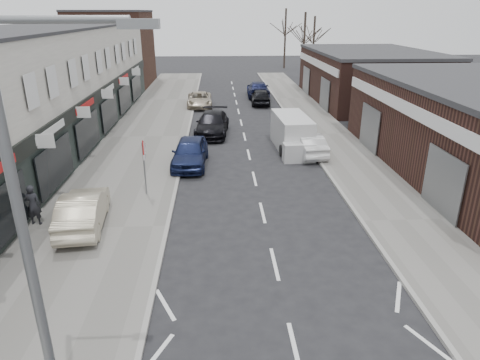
{
  "coord_description": "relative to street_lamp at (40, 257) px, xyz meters",
  "views": [
    {
      "loc": [
        -1.87,
        -6.43,
        8.01
      ],
      "look_at": [
        -1.12,
        7.27,
        2.6
      ],
      "focal_mm": 32.0,
      "sensor_mm": 36.0,
      "label": 1
    }
  ],
  "objects": [
    {
      "name": "pavement_left",
      "position": [
        -2.22,
        22.8,
        -4.56
      ],
      "size": [
        5.5,
        64.0,
        0.12
      ],
      "primitive_type": "cube",
      "color": "slate",
      "rests_on": "ground"
    },
    {
      "name": "pavement_right",
      "position": [
        10.28,
        22.8,
        -4.56
      ],
      "size": [
        3.5,
        64.0,
        0.12
      ],
      "primitive_type": "cube",
      "color": "slate",
      "rests_on": "ground"
    },
    {
      "name": "shop_terrace_left",
      "position": [
        -8.97,
        20.3,
        -1.07
      ],
      "size": [
        8.0,
        41.0,
        7.1
      ],
      "primitive_type": "cube",
      "color": "silver",
      "rests_on": "ground"
    },
    {
      "name": "brick_block_far",
      "position": [
        -8.97,
        45.8,
        -0.62
      ],
      "size": [
        8.0,
        10.0,
        8.0
      ],
      "primitive_type": "cube",
      "color": "#47281E",
      "rests_on": "ground"
    },
    {
      "name": "right_unit_far",
      "position": [
        17.03,
        34.8,
        -2.37
      ],
      "size": [
        10.0,
        16.0,
        4.5
      ],
      "primitive_type": "cube",
      "color": "#391F19",
      "rests_on": "ground"
    },
    {
      "name": "tree_far_a",
      "position": [
        13.53,
        48.8,
        -4.62
      ],
      "size": [
        3.6,
        3.6,
        8.0
      ],
      "primitive_type": null,
      "color": "#382D26",
      "rests_on": "ground"
    },
    {
      "name": "tree_far_b",
      "position": [
        16.03,
        54.8,
        -4.62
      ],
      "size": [
        3.6,
        3.6,
        7.5
      ],
      "primitive_type": null,
      "color": "#382D26",
      "rests_on": "ground"
    },
    {
      "name": "tree_far_c",
      "position": [
        13.03,
        60.8,
        -4.62
      ],
      "size": [
        3.6,
        3.6,
        8.5
      ],
      "primitive_type": null,
      "color": "#382D26",
      "rests_on": "ground"
    },
    {
      "name": "street_lamp",
      "position": [
        0.0,
        0.0,
        0.0
      ],
      "size": [
        2.23,
        0.22,
        8.0
      ],
      "color": "slate",
      "rests_on": "pavement_left"
    },
    {
      "name": "warning_sign",
      "position": [
        -0.63,
        12.8,
        -2.42
      ],
      "size": [
        0.12,
        0.8,
        2.7
      ],
      "color": "slate",
      "rests_on": "pavement_left"
    },
    {
      "name": "white_van",
      "position": [
        7.29,
        19.8,
        -3.65
      ],
      "size": [
        2.1,
        5.38,
        2.06
      ],
      "rotation": [
        0.0,
        0.0,
        0.05
      ],
      "color": "silver",
      "rests_on": "ground"
    },
    {
      "name": "sedan_on_pavement",
      "position": [
        -2.63,
        9.74,
        -3.79
      ],
      "size": [
        1.96,
        4.43,
        1.42
      ],
      "primitive_type": "imported",
      "rotation": [
        0.0,
        0.0,
        3.25
      ],
      "color": "#B8AE93",
      "rests_on": "pavement_left"
    },
    {
      "name": "pedestrian",
      "position": [
        -4.62,
        10.03,
        -3.66
      ],
      "size": [
        0.64,
        0.44,
        1.67
      ],
      "primitive_type": "imported",
      "rotation": [
        0.0,
        0.0,
        3.07
      ],
      "color": "#212227",
      "rests_on": "pavement_left"
    },
    {
      "name": "parked_car_left_a",
      "position": [
        1.13,
        17.05,
        -3.85
      ],
      "size": [
        2.05,
        4.61,
        1.54
      ],
      "primitive_type": "imported",
      "rotation": [
        0.0,
        0.0,
        -0.05
      ],
      "color": "#161E45",
      "rests_on": "ground"
    },
    {
      "name": "parked_car_left_b",
      "position": [
        2.33,
        23.52,
        -3.86
      ],
      "size": [
        2.58,
        5.39,
        1.51
      ],
      "primitive_type": "imported",
      "rotation": [
        0.0,
        0.0,
        -0.09
      ],
      "color": "black",
      "rests_on": "ground"
    },
    {
      "name": "parked_car_left_c",
      "position": [
        1.13,
        32.95,
        -3.97
      ],
      "size": [
        2.25,
        4.7,
        1.29
      ],
      "primitive_type": "imported",
      "rotation": [
        0.0,
        0.0,
        0.02
      ],
      "color": "#B2A68F",
      "rests_on": "ground"
    },
    {
      "name": "parked_car_right_a",
      "position": [
        8.03,
        18.58,
        -3.95
      ],
      "size": [
        1.79,
        4.16,
        1.33
      ],
      "primitive_type": "imported",
      "rotation": [
        0.0,
        0.0,
        3.24
      ],
      "color": "silver",
      "rests_on": "ground"
    },
    {
      "name": "parked_car_right_b",
      "position": [
        6.73,
        33.76,
        -3.9
      ],
      "size": [
        1.9,
        4.3,
        1.44
      ],
      "primitive_type": "imported",
      "rotation": [
        0.0,
        0.0,
        3.09
      ],
      "color": "black",
      "rests_on": "ground"
    },
    {
      "name": "parked_car_right_c",
      "position": [
        6.85,
        37.56,
        -3.86
      ],
      "size": [
        2.33,
        5.32,
        1.52
      ],
      "primitive_type": "imported",
      "rotation": [
        0.0,
        0.0,
        3.1
      ],
      "color": "#12173A",
      "rests_on": "ground"
    }
  ]
}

